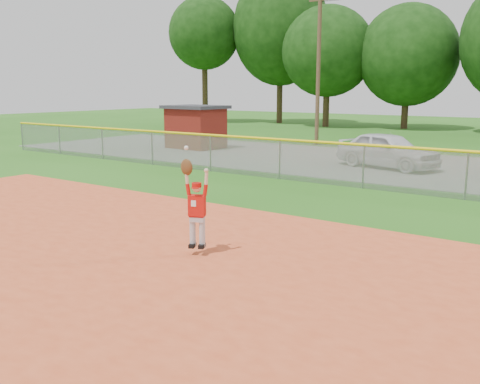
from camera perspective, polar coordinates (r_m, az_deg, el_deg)
name	(u,v)px	position (r m, az deg, el deg)	size (l,w,h in m)	color
ground	(158,266)	(10.56, -8.71, -7.81)	(120.00, 120.00, 0.00)	#245C15
clay_infield	(17,319)	(8.81, -22.71, -12.34)	(24.00, 16.00, 0.04)	#CA4924
parking_strip	(417,167)	(24.41, 18.38, 2.52)	(44.00, 10.00, 0.03)	slate
car_white_a	(388,150)	(23.69, 15.48, 4.34)	(1.81, 4.49, 1.53)	silver
utility_shed	(196,127)	(30.61, -4.76, 6.97)	(3.43, 2.76, 2.43)	#5B140D
outfield_fence	(364,163)	(18.68, 13.05, 3.03)	(40.06, 0.10, 1.55)	gray
ballplayer	(195,204)	(10.81, -4.78, -1.30)	(0.59, 0.35, 2.08)	silver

